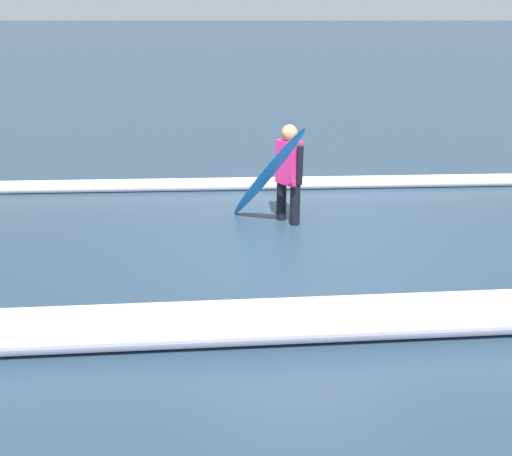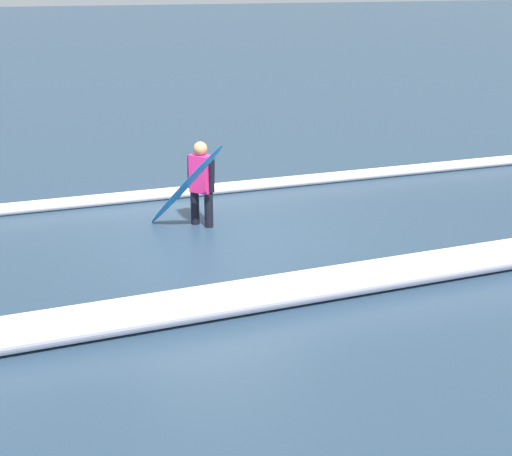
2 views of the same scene
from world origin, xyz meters
name	(u,v)px [view 2 (image 2 of 2)]	position (x,y,z in m)	size (l,w,h in m)	color
ground_plane	(221,234)	(0.00, 0.00, 0.00)	(160.31, 160.31, 0.00)	#23374A
surfer	(201,180)	(0.19, -0.49, 0.76)	(0.37, 0.48, 1.38)	black
surfboard	(185,186)	(0.50, -0.24, 0.76)	(1.11, 1.46, 1.53)	#268CE5
wave_crest_foreground	(134,197)	(1.05, -2.07, 0.10)	(0.21, 0.21, 21.73)	white
wave_crest_midground	(187,306)	(1.17, 2.88, 0.21)	(0.42, 0.42, 17.76)	white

